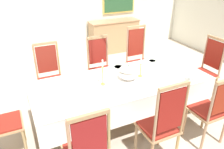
{
  "coord_description": "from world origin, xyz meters",
  "views": [
    {
      "loc": [
        -1.4,
        -2.87,
        2.31
      ],
      "look_at": [
        -0.18,
        -0.29,
        0.89
      ],
      "focal_mm": 35.55,
      "sensor_mm": 36.0,
      "label": 1
    }
  ],
  "objects_px": {
    "chair_north_b": "(101,66)",
    "candlestick_east": "(141,69)",
    "bowl_far_left": "(152,61)",
    "chair_north_a": "(50,75)",
    "chair_south_c": "(212,109)",
    "chair_head_east": "(206,68)",
    "candlestick_west": "(103,75)",
    "soup_tureen": "(128,72)",
    "spoon_primary": "(190,77)",
    "spoon_secondary": "(125,67)",
    "bowl_near_left": "(185,79)",
    "bowl_near_right": "(119,68)",
    "sideboard": "(114,36)",
    "chair_north_c": "(138,57)",
    "dining_table": "(122,85)",
    "chair_south_b": "(162,124)"
  },
  "relations": [
    {
      "from": "candlestick_west",
      "to": "bowl_far_left",
      "type": "distance_m",
      "value": 1.2
    },
    {
      "from": "candlestick_west",
      "to": "bowl_near_left",
      "type": "xyz_separation_m",
      "value": [
        1.18,
        -0.4,
        -0.14
      ]
    },
    {
      "from": "dining_table",
      "to": "chair_south_c",
      "type": "distance_m",
      "value": 1.29
    },
    {
      "from": "chair_south_b",
      "to": "bowl_near_right",
      "type": "distance_m",
      "value": 1.36
    },
    {
      "from": "chair_north_a",
      "to": "candlestick_west",
      "type": "height_order",
      "value": "chair_north_a"
    },
    {
      "from": "candlestick_west",
      "to": "bowl_near_right",
      "type": "xyz_separation_m",
      "value": [
        0.45,
        0.39,
        -0.14
      ]
    },
    {
      "from": "spoon_primary",
      "to": "chair_head_east",
      "type": "bearing_deg",
      "value": 37.43
    },
    {
      "from": "chair_north_b",
      "to": "chair_south_c",
      "type": "height_order",
      "value": "chair_north_b"
    },
    {
      "from": "chair_north_b",
      "to": "bowl_near_left",
      "type": "bearing_deg",
      "value": 121.46
    },
    {
      "from": "chair_north_a",
      "to": "bowl_near_left",
      "type": "height_order",
      "value": "chair_north_a"
    },
    {
      "from": "chair_south_c",
      "to": "chair_head_east",
      "type": "xyz_separation_m",
      "value": [
        0.87,
        0.95,
        0.03
      ]
    },
    {
      "from": "bowl_far_left",
      "to": "sideboard",
      "type": "relative_size",
      "value": 0.1
    },
    {
      "from": "soup_tureen",
      "to": "bowl_far_left",
      "type": "distance_m",
      "value": 0.82
    },
    {
      "from": "bowl_far_left",
      "to": "sideboard",
      "type": "xyz_separation_m",
      "value": [
        0.5,
        2.62,
        -0.31
      ]
    },
    {
      "from": "chair_north_a",
      "to": "chair_north_c",
      "type": "relative_size",
      "value": 0.92
    },
    {
      "from": "dining_table",
      "to": "bowl_near_right",
      "type": "bearing_deg",
      "value": 70.67
    },
    {
      "from": "bowl_near_right",
      "to": "spoon_secondary",
      "type": "xyz_separation_m",
      "value": [
        0.13,
        0.03,
        -0.02
      ]
    },
    {
      "from": "bowl_near_left",
      "to": "spoon_primary",
      "type": "relative_size",
      "value": 0.98
    },
    {
      "from": "candlestick_west",
      "to": "spoon_secondary",
      "type": "relative_size",
      "value": 2.23
    },
    {
      "from": "chair_north_b",
      "to": "bowl_far_left",
      "type": "height_order",
      "value": "chair_north_b"
    },
    {
      "from": "chair_north_b",
      "to": "bowl_far_left",
      "type": "distance_m",
      "value": 0.97
    },
    {
      "from": "chair_south_c",
      "to": "soup_tureen",
      "type": "height_order",
      "value": "chair_south_c"
    },
    {
      "from": "chair_north_a",
      "to": "bowl_near_right",
      "type": "distance_m",
      "value": 1.2
    },
    {
      "from": "soup_tureen",
      "to": "spoon_primary",
      "type": "xyz_separation_m",
      "value": [
        0.88,
        -0.37,
        -0.11
      ]
    },
    {
      "from": "chair_head_east",
      "to": "dining_table",
      "type": "bearing_deg",
      "value": 90.0
    },
    {
      "from": "chair_north_b",
      "to": "chair_south_c",
      "type": "xyz_separation_m",
      "value": [
        0.83,
        -1.9,
        -0.02
      ]
    },
    {
      "from": "chair_north_b",
      "to": "chair_north_c",
      "type": "bearing_deg",
      "value": -179.59
    },
    {
      "from": "chair_head_east",
      "to": "chair_north_c",
      "type": "bearing_deg",
      "value": 42.24
    },
    {
      "from": "chair_north_b",
      "to": "candlestick_east",
      "type": "height_order",
      "value": "chair_north_b"
    },
    {
      "from": "candlestick_east",
      "to": "bowl_near_left",
      "type": "bearing_deg",
      "value": -36.03
    },
    {
      "from": "chair_north_c",
      "to": "spoon_secondary",
      "type": "distance_m",
      "value": 0.82
    },
    {
      "from": "chair_head_east",
      "to": "soup_tureen",
      "type": "xyz_separation_m",
      "value": [
        -1.64,
        0.0,
        0.26
      ]
    },
    {
      "from": "candlestick_east",
      "to": "bowl_near_right",
      "type": "xyz_separation_m",
      "value": [
        -0.18,
        0.39,
        -0.11
      ]
    },
    {
      "from": "dining_table",
      "to": "chair_north_b",
      "type": "relative_size",
      "value": 2.33
    },
    {
      "from": "chair_south_b",
      "to": "candlestick_west",
      "type": "relative_size",
      "value": 3.08
    },
    {
      "from": "candlestick_west",
      "to": "chair_head_east",
      "type": "bearing_deg",
      "value": -0.0
    },
    {
      "from": "bowl_near_left",
      "to": "bowl_near_right",
      "type": "height_order",
      "value": "bowl_near_right"
    },
    {
      "from": "chair_head_east",
      "to": "candlestick_west",
      "type": "xyz_separation_m",
      "value": [
        -2.05,
        0.0,
        0.31
      ]
    },
    {
      "from": "soup_tureen",
      "to": "candlestick_west",
      "type": "height_order",
      "value": "candlestick_west"
    },
    {
      "from": "bowl_near_left",
      "to": "spoon_primary",
      "type": "bearing_deg",
      "value": 12.11
    },
    {
      "from": "chair_north_a",
      "to": "soup_tureen",
      "type": "xyz_separation_m",
      "value": [
        1.0,
        -0.95,
        0.27
      ]
    },
    {
      "from": "chair_south_c",
      "to": "bowl_near_left",
      "type": "xyz_separation_m",
      "value": [
        -0.01,
        0.55,
        0.2
      ]
    },
    {
      "from": "chair_south_c",
      "to": "spoon_secondary",
      "type": "relative_size",
      "value": 6.19
    },
    {
      "from": "soup_tureen",
      "to": "spoon_primary",
      "type": "height_order",
      "value": "soup_tureen"
    },
    {
      "from": "soup_tureen",
      "to": "spoon_secondary",
      "type": "xyz_separation_m",
      "value": [
        0.17,
        0.42,
        -0.11
      ]
    },
    {
      "from": "chair_north_a",
      "to": "candlestick_east",
      "type": "height_order",
      "value": "chair_north_a"
    },
    {
      "from": "dining_table",
      "to": "bowl_near_right",
      "type": "distance_m",
      "value": 0.43
    },
    {
      "from": "chair_north_a",
      "to": "chair_north_c",
      "type": "height_order",
      "value": "chair_north_c"
    },
    {
      "from": "chair_north_b",
      "to": "bowl_near_right",
      "type": "height_order",
      "value": "chair_north_b"
    },
    {
      "from": "chair_north_b",
      "to": "soup_tureen",
      "type": "xyz_separation_m",
      "value": [
        0.06,
        -0.95,
        0.27
      ]
    }
  ]
}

